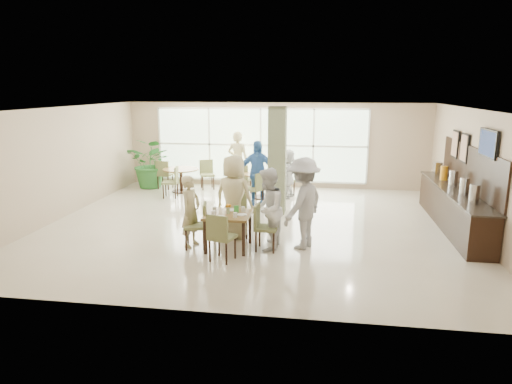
# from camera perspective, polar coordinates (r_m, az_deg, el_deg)

# --- Properties ---
(ground) EXTENTS (10.00, 10.00, 0.00)m
(ground) POSITION_cam_1_polar(r_m,az_deg,el_deg) (11.16, -0.10, -4.12)
(ground) COLOR beige
(ground) RESTS_ON ground
(room_shell) EXTENTS (10.00, 10.00, 10.00)m
(room_shell) POSITION_cam_1_polar(r_m,az_deg,el_deg) (10.78, -0.10, 4.57)
(room_shell) COLOR white
(room_shell) RESTS_ON ground
(window_bank) EXTENTS (7.00, 0.04, 7.00)m
(window_bank) POSITION_cam_1_polar(r_m,az_deg,el_deg) (15.27, 0.57, 5.88)
(window_bank) COLOR silver
(window_bank) RESTS_ON ground
(column) EXTENTS (0.45, 0.45, 2.80)m
(column) POSITION_cam_1_polar(r_m,az_deg,el_deg) (11.95, 2.67, 3.91)
(column) COLOR #5D6949
(column) RESTS_ON ground
(main_table) EXTENTS (0.92, 0.92, 0.75)m
(main_table) POSITION_cam_1_polar(r_m,az_deg,el_deg) (9.38, -3.49, -3.28)
(main_table) COLOR brown
(main_table) RESTS_ON ground
(round_table_left) EXTENTS (1.15, 1.15, 0.75)m
(round_table_left) POSITION_cam_1_polar(r_m,az_deg,el_deg) (14.76, -9.36, 2.26)
(round_table_left) COLOR brown
(round_table_left) RESTS_ON ground
(round_table_right) EXTENTS (1.13, 1.13, 0.75)m
(round_table_right) POSITION_cam_1_polar(r_m,az_deg,el_deg) (13.77, 0.74, 1.65)
(round_table_right) COLOR brown
(round_table_right) RESTS_ON ground
(chairs_main_table) EXTENTS (1.98, 2.01, 0.95)m
(chairs_main_table) POSITION_cam_1_polar(r_m,az_deg,el_deg) (9.45, -3.19, -4.30)
(chairs_main_table) COLOR olive
(chairs_main_table) RESTS_ON ground
(chairs_table_left) EXTENTS (1.94, 1.90, 0.95)m
(chairs_table_left) POSITION_cam_1_polar(r_m,az_deg,el_deg) (14.80, -9.34, 1.86)
(chairs_table_left) COLOR olive
(chairs_table_left) RESTS_ON ground
(chairs_table_right) EXTENTS (1.92, 1.94, 0.95)m
(chairs_table_right) POSITION_cam_1_polar(r_m,az_deg,el_deg) (13.74, 0.66, 1.18)
(chairs_table_right) COLOR olive
(chairs_table_right) RESTS_ON ground
(tabletop_clutter) EXTENTS (0.76, 0.74, 0.21)m
(tabletop_clutter) POSITION_cam_1_polar(r_m,az_deg,el_deg) (9.33, -3.41, -2.38)
(tabletop_clutter) COLOR white
(tabletop_clutter) RESTS_ON main_table
(buffet_counter) EXTENTS (0.64, 4.70, 1.95)m
(buffet_counter) POSITION_cam_1_polar(r_m,az_deg,el_deg) (11.79, 23.51, -1.49)
(buffet_counter) COLOR black
(buffet_counter) RESTS_ON ground
(wall_tv) EXTENTS (0.06, 1.00, 0.58)m
(wall_tv) POSITION_cam_1_polar(r_m,az_deg,el_deg) (10.55, 27.04, 5.43)
(wall_tv) COLOR black
(wall_tv) RESTS_ON ground
(framed_art_a) EXTENTS (0.05, 0.55, 0.70)m
(framed_art_a) POSITION_cam_1_polar(r_m,az_deg,el_deg) (12.10, 24.61, 5.02)
(framed_art_a) COLOR black
(framed_art_a) RESTS_ON ground
(framed_art_b) EXTENTS (0.05, 0.55, 0.70)m
(framed_art_b) POSITION_cam_1_polar(r_m,az_deg,el_deg) (12.87, 23.66, 5.51)
(framed_art_b) COLOR black
(framed_art_b) RESTS_ON ground
(potted_plant) EXTENTS (1.78, 1.78, 1.66)m
(potted_plant) POSITION_cam_1_polar(r_m,az_deg,el_deg) (15.53, -12.93, 3.54)
(potted_plant) COLOR #2B6B2B
(potted_plant) RESTS_ON ground
(teen_left) EXTENTS (0.51, 0.63, 1.51)m
(teen_left) POSITION_cam_1_polar(r_m,az_deg,el_deg) (9.61, -8.16, -2.38)
(teen_left) COLOR tan
(teen_left) RESTS_ON ground
(teen_far) EXTENTS (1.01, 0.73, 1.85)m
(teen_far) POSITION_cam_1_polar(r_m,az_deg,el_deg) (10.03, -2.79, -0.59)
(teen_far) COLOR tan
(teen_far) RESTS_ON ground
(teen_right) EXTENTS (0.70, 0.87, 1.70)m
(teen_right) POSITION_cam_1_polar(r_m,az_deg,el_deg) (9.29, 1.45, -2.17)
(teen_right) COLOR white
(teen_right) RESTS_ON ground
(teen_standing) EXTENTS (1.18, 1.42, 1.90)m
(teen_standing) POSITION_cam_1_polar(r_m,az_deg,el_deg) (9.40, 5.90, -1.41)
(teen_standing) COLOR #A2A3A5
(teen_standing) RESTS_ON ground
(adult_a) EXTENTS (1.08, 0.62, 1.83)m
(adult_a) POSITION_cam_1_polar(r_m,az_deg,el_deg) (12.90, 0.12, 2.42)
(adult_a) COLOR #3A6BAF
(adult_a) RESTS_ON ground
(adult_b) EXTENTS (0.93, 1.49, 1.49)m
(adult_b) POSITION_cam_1_polar(r_m,az_deg,el_deg) (13.78, 3.98, 2.32)
(adult_b) COLOR white
(adult_b) RESTS_ON ground
(adult_standing) EXTENTS (0.77, 0.58, 1.91)m
(adult_standing) POSITION_cam_1_polar(r_m,az_deg,el_deg) (14.85, -2.28, 3.95)
(adult_standing) COLOR tan
(adult_standing) RESTS_ON ground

